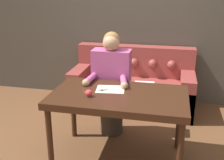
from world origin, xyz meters
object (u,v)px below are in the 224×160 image
Objects in this scene: couch at (133,87)px; pin_cushion at (89,94)px; scissors at (105,90)px; person at (111,84)px; dining_table at (119,101)px.

pin_cushion is at bearing -98.18° from couch.
person is at bearing 94.81° from scissors.
dining_table is at bearing -87.66° from couch.
pin_cushion is at bearing -120.27° from scissors.
dining_table is 1.43m from couch.
pin_cushion is (-0.08, -0.66, 0.13)m from person.
scissors is (-0.16, 0.07, 0.08)m from dining_table.
scissors is at bearing -85.19° from person.
couch reaches higher than pin_cushion.
person is 0.68m from pin_cushion.
couch is 25.08× the size of pin_cushion.
couch is 0.93m from person.
person reaches higher than pin_cushion.
person reaches higher than scissors.
couch is (-0.06, 1.38, -0.36)m from dining_table.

